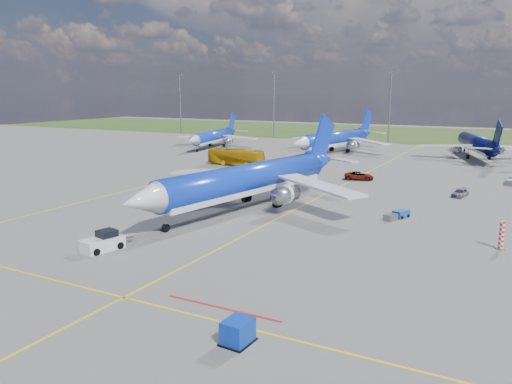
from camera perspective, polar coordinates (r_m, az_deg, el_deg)
The scene contains 17 objects.
ground at distance 57.30m, azimuth -1.18°, elevation -4.94°, with size 400.00×400.00×0.00m, color #585855.
grass_strip at distance 200.45m, azimuth 20.30°, elevation 6.12°, with size 400.00×80.00×0.01m, color #2D4719.
taxiway_lines at distance 81.85m, azimuth 8.40°, elevation -0.06°, with size 60.25×160.00×0.02m.
floodlight_masts at distance 158.93m, azimuth 22.19°, elevation 9.32°, with size 202.20×0.50×22.70m.
warning_post at distance 57.89m, azimuth 26.27°, elevation -4.43°, with size 0.50×0.50×3.00m, color red.
bg_jet_nw at distance 147.26m, azimuth -4.83°, elevation 5.11°, with size 27.13×35.61×9.33m, color #0D32BF, non-canonical shape.
bg_jet_nnw at distance 135.51m, azimuth 8.95°, elevation 4.46°, with size 31.16×40.90×10.71m, color #0D32BF, non-canonical shape.
bg_jet_n at distance 135.31m, azimuth 23.82°, elevation 3.61°, with size 29.75×39.04×10.23m, color #070B42, non-canonical shape.
main_airliner at distance 70.16m, azimuth -0.87°, elevation -1.87°, with size 35.06×46.01×12.05m, color #0D32BF, non-canonical shape.
pushback_tug at distance 54.22m, azimuth -17.05°, elevation -5.51°, with size 3.03×6.08×2.02m.
uld_container at distance 33.74m, azimuth -2.10°, elevation -15.64°, with size 1.60×2.00×1.60m, color #0B32A7.
apron_bus at distance 110.49m, azimuth -2.28°, elevation 4.01°, with size 3.14×13.44×3.74m, color #C18B0B.
service_car_a at distance 99.55m, azimuth 1.15°, elevation 2.49°, with size 1.58×3.93×1.34m, color #999999.
service_car_b at distance 94.47m, azimuth 11.70°, elevation 1.82°, with size 2.48×5.37×1.49m, color #999999.
service_car_c at distance 84.09m, azimuth 22.30°, elevation -0.09°, with size 1.65×4.06×1.18m, color #999999.
baggage_tug_w at distance 67.04m, azimuth 15.85°, elevation -2.54°, with size 2.68×4.45×0.97m.
baggage_tug_c at distance 103.95m, azimuth 0.71°, elevation 2.76°, with size 1.88×4.43×0.96m.
Camera 1 is at (26.80, -47.99, 16.16)m, focal length 35.00 mm.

